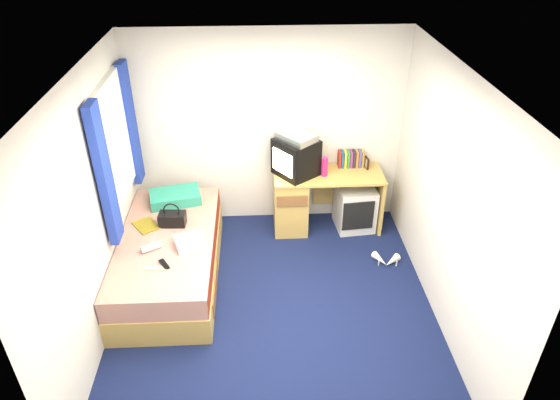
{
  "coord_description": "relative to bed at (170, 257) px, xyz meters",
  "views": [
    {
      "loc": [
        -0.13,
        -3.74,
        3.61
      ],
      "look_at": [
        0.09,
        0.7,
        0.85
      ],
      "focal_mm": 32.0,
      "sensor_mm": 36.0,
      "label": 1
    }
  ],
  "objects": [
    {
      "name": "white_heels",
      "position": [
        2.4,
        0.1,
        -0.23
      ],
      "size": [
        0.33,
        0.26,
        0.09
      ],
      "color": "silver",
      "rests_on": "ground"
    },
    {
      "name": "water_bottle",
      "position": [
        -0.12,
        -0.23,
        0.31
      ],
      "size": [
        0.21,
        0.16,
        0.07
      ],
      "primitive_type": "cylinder",
      "rotation": [
        0.0,
        1.57,
        0.52
      ],
      "color": "silver",
      "rests_on": "bed"
    },
    {
      "name": "storage_cube",
      "position": [
        2.16,
        0.87,
        0.01
      ],
      "size": [
        0.49,
        0.49,
        0.56
      ],
      "primitive_type": "cube",
      "rotation": [
        0.0,
        0.0,
        0.11
      ],
      "color": "silver",
      "rests_on": "ground"
    },
    {
      "name": "crt_tv",
      "position": [
        1.41,
        0.9,
        0.7
      ],
      "size": [
        0.59,
        0.6,
        0.44
      ],
      "rotation": [
        0.0,
        0.0,
        -0.92
      ],
      "color": "black",
      "rests_on": "desk"
    },
    {
      "name": "room_shell",
      "position": [
        1.1,
        -0.54,
        1.18
      ],
      "size": [
        3.4,
        3.4,
        3.4
      ],
      "color": "white",
      "rests_on": "ground"
    },
    {
      "name": "pink_water_bottle",
      "position": [
        1.75,
        0.84,
        0.59
      ],
      "size": [
        0.08,
        0.08,
        0.22
      ],
      "primitive_type": "cylinder",
      "rotation": [
        0.0,
        0.0,
        -0.07
      ],
      "color": "#EC2165",
      "rests_on": "desk"
    },
    {
      "name": "towel",
      "position": [
        0.26,
        -0.17,
        0.32
      ],
      "size": [
        0.35,
        0.32,
        0.09
      ],
      "primitive_type": "cube",
      "rotation": [
        0.0,
        0.0,
        0.36
      ],
      "color": "silver",
      "rests_on": "bed"
    },
    {
      "name": "ground",
      "position": [
        1.1,
        -0.54,
        -0.27
      ],
      "size": [
        3.4,
        3.4,
        0.0
      ],
      "primitive_type": "plane",
      "color": "#0C1438",
      "rests_on": "ground"
    },
    {
      "name": "bed",
      "position": [
        0.0,
        0.0,
        0.0
      ],
      "size": [
        1.01,
        2.0,
        0.54
      ],
      "color": "tan",
      "rests_on": "ground"
    },
    {
      "name": "picture_frame",
      "position": [
        2.28,
        1.01,
        0.55
      ],
      "size": [
        0.04,
        0.12,
        0.14
      ],
      "primitive_type": "cube",
      "rotation": [
        0.0,
        0.0,
        0.13
      ],
      "color": "black",
      "rests_on": "desk"
    },
    {
      "name": "vcr",
      "position": [
        1.42,
        0.9,
        0.96
      ],
      "size": [
        0.5,
        0.52,
        0.08
      ],
      "primitive_type": "cube",
      "rotation": [
        0.0,
        0.0,
        -0.85
      ],
      "color": "silver",
      "rests_on": "crt_tv"
    },
    {
      "name": "aerosol_can",
      "position": [
        1.71,
        0.95,
        0.56
      ],
      "size": [
        0.06,
        0.06,
        0.17
      ],
      "primitive_type": "cylinder",
      "rotation": [
        0.0,
        0.0,
        -0.27
      ],
      "color": "silver",
      "rests_on": "desk"
    },
    {
      "name": "handbag",
      "position": [
        0.04,
        0.22,
        0.35
      ],
      "size": [
        0.29,
        0.18,
        0.27
      ],
      "rotation": [
        0.0,
        0.0,
        -0.06
      ],
      "color": "black",
      "rests_on": "bed"
    },
    {
      "name": "desk",
      "position": [
        1.53,
        0.9,
        0.14
      ],
      "size": [
        1.3,
        0.55,
        0.75
      ],
      "color": "tan",
      "rests_on": "ground"
    },
    {
      "name": "remote_control",
      "position": [
        0.04,
        -0.47,
        0.28
      ],
      "size": [
        0.13,
        0.16,
        0.02
      ],
      "primitive_type": "cube",
      "rotation": [
        0.0,
        0.0,
        0.54
      ],
      "color": "black",
      "rests_on": "bed"
    },
    {
      "name": "magazine",
      "position": [
        -0.25,
        0.2,
        0.28
      ],
      "size": [
        0.33,
        0.35,
        0.01
      ],
      "primitive_type": "cube",
      "rotation": [
        0.0,
        0.0,
        0.62
      ],
      "color": "yellow",
      "rests_on": "bed"
    },
    {
      "name": "colour_swatch_fan",
      "position": [
        -0.03,
        -0.52,
        0.28
      ],
      "size": [
        0.22,
        0.07,
        0.01
      ],
      "primitive_type": "cube",
      "rotation": [
        0.0,
        0.0,
        -0.05
      ],
      "color": "yellow",
      "rests_on": "bed"
    },
    {
      "name": "pillow",
      "position": [
        0.01,
        0.69,
        0.33
      ],
      "size": [
        0.63,
        0.47,
        0.12
      ],
      "primitive_type": "cube",
      "rotation": [
        0.0,
        0.0,
        0.22
      ],
      "color": "#186F9D",
      "rests_on": "bed"
    },
    {
      "name": "book_row",
      "position": [
        2.1,
        1.06,
        0.58
      ],
      "size": [
        0.31,
        0.13,
        0.2
      ],
      "color": "maroon",
      "rests_on": "desk"
    },
    {
      "name": "window_assembly",
      "position": [
        -0.45,
        0.36,
        1.15
      ],
      "size": [
        0.11,
        1.42,
        1.4
      ],
      "color": "silver",
      "rests_on": "room_shell"
    }
  ]
}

